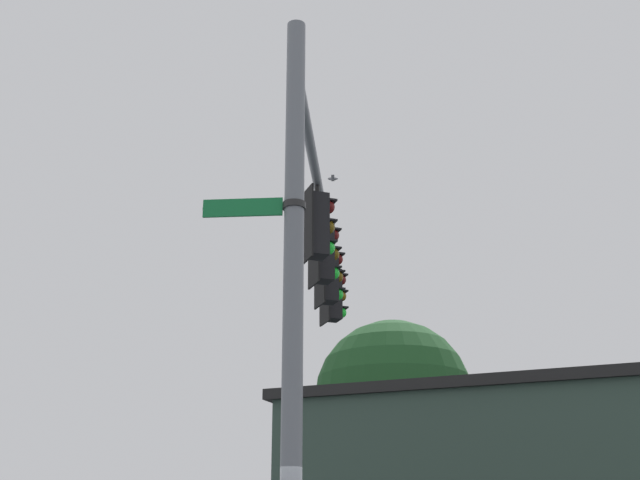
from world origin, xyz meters
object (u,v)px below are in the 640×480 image
Objects in this scene: traffic_light_nearest_pole at (318,226)px; traffic_light_mid_outer at (329,276)px; street_name_sign at (267,207)px; bird_flying at (333,179)px; traffic_light_mid_inner at (324,253)px; traffic_light_arm_end at (333,295)px.

traffic_light_nearest_pole and traffic_light_mid_outer have the same top height.
bird_flying is (-7.43, 3.69, 4.13)m from street_name_sign.
street_name_sign is (4.10, -2.24, -1.06)m from traffic_light_mid_inner.
bird_flying is (-0.95, 0.37, 3.08)m from traffic_light_arm_end.
traffic_light_arm_end is (-2.38, 1.09, 0.00)m from traffic_light_mid_inner.
traffic_light_mid_outer is at bearing -24.50° from traffic_light_arm_end.
traffic_light_nearest_pole is at bearing -23.84° from bird_flying.
traffic_light_nearest_pole and traffic_light_arm_end have the same top height.
street_name_sign is (6.48, -3.32, -1.06)m from traffic_light_arm_end.
traffic_light_nearest_pole is 2.62m from traffic_light_mid_outer.
traffic_light_mid_outer is 3.36× the size of bird_flying.
bird_flying reaches higher than street_name_sign.
traffic_light_arm_end is 1.16× the size of street_name_sign.
traffic_light_nearest_pole is 1.16× the size of street_name_sign.
traffic_light_mid_inner reaches higher than street_name_sign.
traffic_light_arm_end is 3.36× the size of bird_flying.
street_name_sign is at bearing -27.15° from traffic_light_arm_end.
traffic_light_mid_inner is 1.00× the size of traffic_light_mid_outer.
street_name_sign is (5.29, -2.78, -1.06)m from traffic_light_mid_outer.
bird_flying is at bearing 156.90° from traffic_light_mid_outer.
traffic_light_mid_inner is 1.31m from traffic_light_mid_outer.
traffic_light_mid_outer is at bearing 155.50° from traffic_light_mid_inner.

